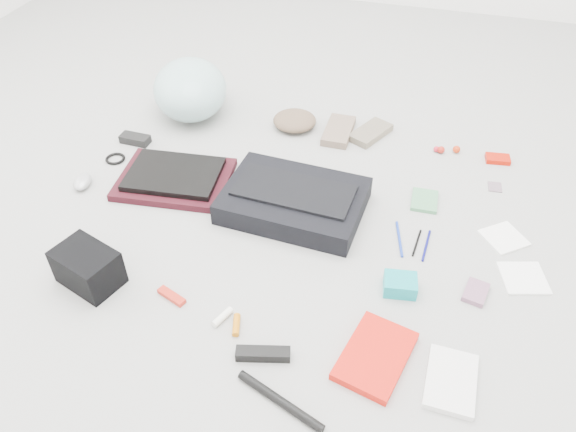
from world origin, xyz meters
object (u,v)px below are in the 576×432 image
(camera_bag, at_px, (88,267))
(laptop, at_px, (174,174))
(book_red, at_px, (375,356))
(accordion_wallet, at_px, (400,285))
(messenger_bag, at_px, (294,201))
(bike_helmet, at_px, (190,89))

(camera_bag, bearing_deg, laptop, 104.48)
(book_red, xyz_separation_m, accordion_wallet, (0.03, 0.25, 0.01))
(book_red, bearing_deg, messenger_bag, 138.95)
(laptop, distance_m, camera_bag, 0.50)
(camera_bag, xyz_separation_m, accordion_wallet, (0.87, 0.22, -0.03))
(camera_bag, distance_m, accordion_wallet, 0.90)
(bike_helmet, height_order, accordion_wallet, bike_helmet)
(book_red, height_order, accordion_wallet, accordion_wallet)
(camera_bag, distance_m, book_red, 0.85)
(accordion_wallet, bearing_deg, laptop, 152.58)
(messenger_bag, distance_m, accordion_wallet, 0.47)
(bike_helmet, xyz_separation_m, book_red, (0.94, -0.99, -0.10))
(laptop, relative_size, book_red, 1.39)
(messenger_bag, xyz_separation_m, book_red, (0.36, -0.51, -0.03))
(book_red, bearing_deg, laptop, 160.11)
(bike_helmet, bearing_deg, camera_bag, -108.96)
(messenger_bag, distance_m, camera_bag, 0.68)
(messenger_bag, xyz_separation_m, camera_bag, (-0.48, -0.47, 0.02))
(bike_helmet, bearing_deg, laptop, -98.73)
(camera_bag, bearing_deg, bike_helmet, 114.11)
(bike_helmet, relative_size, book_red, 1.61)
(bike_helmet, bearing_deg, book_red, -70.97)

